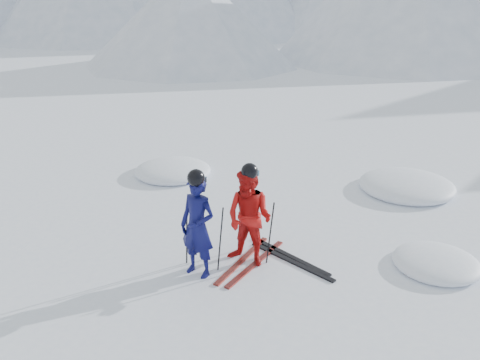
% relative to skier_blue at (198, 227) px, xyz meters
% --- Properties ---
extents(ground, '(160.00, 160.00, 0.00)m').
position_rel_skier_blue_xyz_m(ground, '(2.10, 0.86, -0.81)').
color(ground, white).
rests_on(ground, ground).
extents(skier_blue, '(0.62, 0.44, 1.61)m').
position_rel_skier_blue_xyz_m(skier_blue, '(0.00, 0.00, 0.00)').
color(skier_blue, '#0C0D4A').
rests_on(skier_blue, ground).
extents(skier_red, '(0.81, 0.65, 1.59)m').
position_rel_skier_blue_xyz_m(skier_red, '(0.55, 0.65, -0.01)').
color(skier_red, red).
rests_on(skier_red, ground).
extents(pole_blue_left, '(0.11, 0.08, 1.07)m').
position_rel_skier_blue_xyz_m(pole_blue_left, '(-0.30, 0.15, -0.27)').
color(pole_blue_left, black).
rests_on(pole_blue_left, ground).
extents(pole_blue_right, '(0.11, 0.07, 1.07)m').
position_rel_skier_blue_xyz_m(pole_blue_right, '(0.25, 0.25, -0.27)').
color(pole_blue_right, black).
rests_on(pole_blue_right, ground).
extents(pole_red_left, '(0.11, 0.09, 1.06)m').
position_rel_skier_blue_xyz_m(pole_red_left, '(0.25, 0.90, -0.28)').
color(pole_red_left, black).
rests_on(pole_red_left, ground).
extents(pole_red_right, '(0.11, 0.08, 1.06)m').
position_rel_skier_blue_xyz_m(pole_red_right, '(0.85, 0.80, -0.28)').
color(pole_red_right, black).
rests_on(pole_red_right, ground).
extents(ski_worn_left, '(0.13, 1.70, 0.03)m').
position_rel_skier_blue_xyz_m(ski_worn_left, '(0.43, 0.65, -0.79)').
color(ski_worn_left, black).
rests_on(ski_worn_left, ground).
extents(ski_worn_right, '(0.24, 1.70, 0.03)m').
position_rel_skier_blue_xyz_m(ski_worn_right, '(0.67, 0.65, -0.79)').
color(ski_worn_right, black).
rests_on(ski_worn_right, ground).
extents(ski_loose_a, '(1.62, 0.68, 0.03)m').
position_rel_skier_blue_xyz_m(ski_loose_a, '(1.06, 1.13, -0.79)').
color(ski_loose_a, black).
rests_on(ski_loose_a, ground).
extents(ski_loose_b, '(1.64, 0.62, 0.03)m').
position_rel_skier_blue_xyz_m(ski_loose_b, '(1.16, 0.98, -0.79)').
color(ski_loose_b, black).
rests_on(ski_loose_b, ground).
extents(snow_lumps, '(7.74, 4.85, 0.45)m').
position_rel_skier_blue_xyz_m(snow_lumps, '(0.65, 4.06, -0.81)').
color(snow_lumps, white).
rests_on(snow_lumps, ground).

